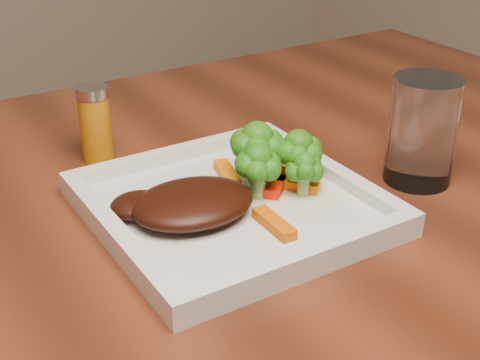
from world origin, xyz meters
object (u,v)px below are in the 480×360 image
steak (193,203)px  drinking_glass (422,131)px  plate (232,209)px  spice_shaker (95,124)px

steak → drinking_glass: (0.26, -0.04, 0.03)m
plate → spice_shaker: spice_shaker is taller
spice_shaker → steak: bearing=-83.3°
plate → spice_shaker: bearing=109.1°
steak → drinking_glass: 0.27m
plate → drinking_glass: 0.23m
spice_shaker → drinking_glass: (0.29, -0.24, 0.01)m
drinking_glass → plate: bearing=168.6°
steak → spice_shaker: spice_shaker is taller
steak → spice_shaker: (-0.02, 0.20, 0.02)m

